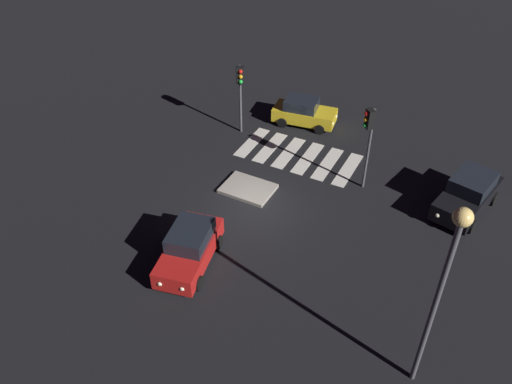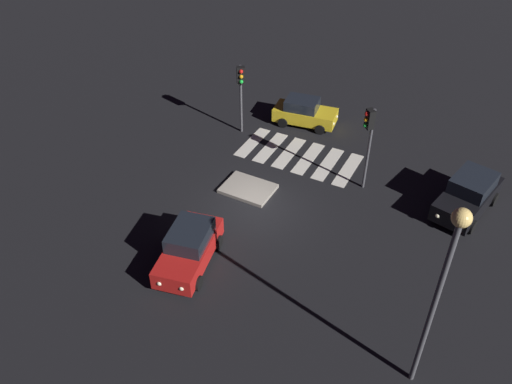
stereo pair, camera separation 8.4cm
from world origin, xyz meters
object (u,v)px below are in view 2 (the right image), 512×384
street_lamp (444,275)px  car_black (468,195)px  traffic_island (248,189)px  traffic_light_east (241,84)px  traffic_light_south (369,130)px  car_red (189,248)px  car_yellow (304,112)px

street_lamp → car_black: bearing=-89.4°
traffic_island → traffic_light_east: traffic_light_east is taller
traffic_light_east → traffic_light_south: (-7.87, 1.80, 0.25)m
car_red → traffic_light_east: bearing=-174.6°
traffic_island → car_black: 10.59m
traffic_light_east → street_lamp: bearing=14.3°
car_yellow → car_black: size_ratio=0.85×
traffic_light_east → street_lamp: street_lamp is taller
car_red → traffic_island: bearing=170.5°
traffic_light_south → car_yellow: bearing=-85.8°
traffic_island → car_red: (-0.20, 5.59, 0.78)m
traffic_island → traffic_light_east: 6.28m
car_black → traffic_light_south: bearing=-69.6°
car_black → traffic_light_east: (12.88, -1.15, 2.23)m
car_yellow → traffic_light_east: traffic_light_east is taller
traffic_light_south → street_lamp: size_ratio=0.58×
car_yellow → car_red: 12.81m
car_red → car_black: (-9.77, -9.09, 0.04)m
car_red → traffic_light_east: (3.12, -10.24, 2.28)m
car_yellow → car_black: bearing=-28.2°
car_yellow → car_red: car_red is taller
car_red → car_black: car_black is taller
car_black → car_yellow: bearing=-97.3°
traffic_island → car_yellow: size_ratio=0.66×
traffic_island → car_yellow: car_yellow is taller
car_yellow → traffic_light_east: (2.82, 2.57, 2.36)m
traffic_island → street_lamp: (-10.08, 6.72, 5.16)m
traffic_island → traffic_light_east: (2.92, -4.65, 3.06)m
traffic_island → car_red: size_ratio=0.60×
traffic_island → street_lamp: bearing=146.3°
car_yellow → car_red: (-0.29, 12.81, 0.08)m
traffic_island → street_lamp: street_lamp is taller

